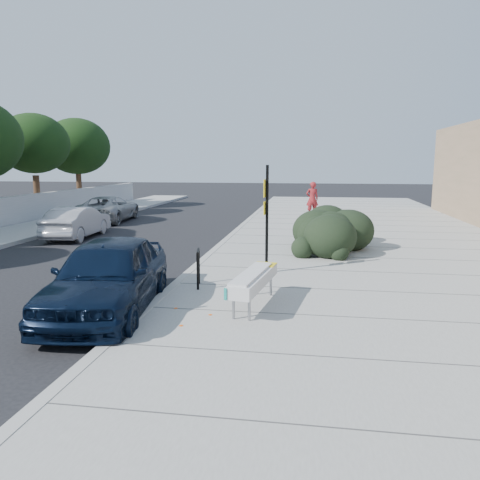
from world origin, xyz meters
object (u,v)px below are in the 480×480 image
object	(u,v)px
bench	(254,280)
pedestrian	(312,199)
suv_silver	(109,209)
sign_post	(266,213)
bike_rack	(198,264)
wagon_silver	(77,222)
sedan_navy	(108,276)

from	to	relation	value
bench	pedestrian	xyz separation A→B (m)	(1.13, 17.03, 0.40)
bench	suv_silver	world-z (taller)	suv_silver
suv_silver	pedestrian	bearing A→B (deg)	-169.96
sign_post	pedestrian	world-z (taller)	sign_post
bike_rack	wagon_silver	distance (m)	10.21
bench	suv_silver	distance (m)	17.18
bench	sign_post	size ratio (longest dim) A/B	0.82
bench	sign_post	bearing A→B (deg)	98.95
wagon_silver	pedestrian	size ratio (longest dim) A/B	2.09
bike_rack	sign_post	xyz separation A→B (m)	(1.48, 1.70, 1.10)
pedestrian	suv_silver	bearing A→B (deg)	1.07
pedestrian	sign_post	bearing A→B (deg)	71.55
bike_rack	sedan_navy	bearing A→B (deg)	-140.97
bench	sedan_navy	world-z (taller)	sedan_navy
suv_silver	pedestrian	world-z (taller)	pedestrian
suv_silver	sedan_navy	bearing A→B (deg)	109.77
sign_post	pedestrian	size ratio (longest dim) A/B	1.52
bench	sign_post	distance (m)	3.26
bench	suv_silver	xyz separation A→B (m)	(-9.68, 14.20, -0.04)
wagon_silver	sedan_navy	bearing A→B (deg)	117.73
bench	sign_post	world-z (taller)	sign_post
sign_post	pedestrian	bearing A→B (deg)	91.46
bike_rack	suv_silver	distance (m)	15.20
sedan_navy	suv_silver	xyz separation A→B (m)	(-6.65, 14.65, -0.13)
bike_rack	bench	bearing A→B (deg)	-53.28
bench	wagon_silver	world-z (taller)	wagon_silver
sedan_navy	suv_silver	world-z (taller)	sedan_navy
suv_silver	bench	bearing A→B (deg)	119.62
bike_rack	wagon_silver	world-z (taller)	wagon_silver
wagon_silver	suv_silver	size ratio (longest dim) A/B	0.82
pedestrian	wagon_silver	bearing A→B (deg)	26.84
bike_rack	pedestrian	xyz separation A→B (m)	(2.66, 15.67, 0.41)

